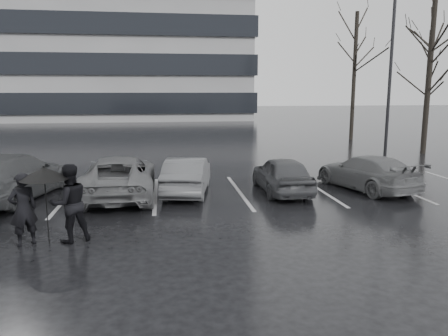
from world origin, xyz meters
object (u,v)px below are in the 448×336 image
(lamp_post, at_px, (390,79))
(car_west_c, at_px, (12,176))
(pedestrian_left, at_px, (23,209))
(car_main, at_px, (282,174))
(tree_east, at_px, (429,78))
(tree_ne, at_px, (427,88))
(car_west_a, at_px, (187,175))
(tree_north, at_px, (354,77))
(car_east, at_px, (366,172))
(pedestrian_right, at_px, (70,203))
(car_west_b, at_px, (119,177))

(lamp_post, bearing_deg, car_west_c, -160.64)
(pedestrian_left, bearing_deg, car_main, 176.96)
(car_west_c, xyz_separation_m, pedestrian_left, (1.65, -4.40, 0.09))
(pedestrian_left, height_order, lamp_post, lamp_post)
(tree_east, height_order, tree_ne, tree_east)
(car_west_a, relative_size, tree_north, 0.43)
(lamp_post, bearing_deg, car_east, -123.17)
(car_main, distance_m, pedestrian_left, 8.11)
(car_main, relative_size, car_east, 0.87)
(car_west_c, height_order, pedestrian_right, pedestrian_right)
(tree_east, relative_size, tree_north, 0.94)
(car_main, height_order, car_west_a, car_main)
(car_main, relative_size, pedestrian_right, 2.01)
(car_east, relative_size, tree_east, 0.51)
(car_west_c, distance_m, tree_east, 20.34)
(pedestrian_left, bearing_deg, car_west_c, -103.19)
(pedestrian_right, bearing_deg, tree_east, -171.84)
(car_west_a, xyz_separation_m, car_west_c, (-5.48, -0.07, 0.12))
(car_main, height_order, lamp_post, lamp_post)
(tree_east, bearing_deg, car_west_b, -153.47)
(car_east, height_order, tree_east, tree_east)
(car_west_c, relative_size, lamp_post, 0.59)
(pedestrian_left, xyz_separation_m, tree_north, (15.97, 18.90, 3.43))
(car_west_c, height_order, pedestrian_left, pedestrian_left)
(lamp_post, distance_m, tree_east, 3.96)
(pedestrian_right, relative_size, lamp_post, 0.21)
(car_west_c, relative_size, tree_north, 0.59)
(pedestrian_left, relative_size, tree_ne, 0.23)
(car_west_c, distance_m, lamp_post, 16.51)
(car_main, bearing_deg, tree_east, -142.64)
(car_east, xyz_separation_m, pedestrian_left, (-9.97, -4.17, 0.22))
(car_main, height_order, tree_north, tree_north)
(car_west_a, relative_size, tree_east, 0.46)
(car_west_a, xyz_separation_m, pedestrian_left, (-3.83, -4.47, 0.21))
(car_west_c, bearing_deg, lamp_post, -149.12)
(pedestrian_left, height_order, pedestrian_right, pedestrian_right)
(lamp_post, bearing_deg, pedestrian_left, -144.37)
(pedestrian_right, bearing_deg, car_west_b, -127.61)
(car_west_c, distance_m, tree_north, 23.09)
(car_east, height_order, pedestrian_left, pedestrian_left)
(car_west_c, bearing_deg, tree_north, -129.04)
(car_east, distance_m, pedestrian_right, 9.88)
(pedestrian_right, xyz_separation_m, tree_ne, (18.51, 15.78, 2.61))
(car_west_c, xyz_separation_m, tree_north, (17.62, 14.50, 3.52))
(car_west_b, relative_size, lamp_post, 0.56)
(pedestrian_right, xyz_separation_m, tree_east, (16.01, 11.78, 3.11))
(pedestrian_right, height_order, tree_north, tree_north)
(tree_east, bearing_deg, car_east, -132.16)
(tree_east, xyz_separation_m, tree_north, (-1.00, 7.00, 0.25))
(car_main, distance_m, car_west_a, 3.16)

